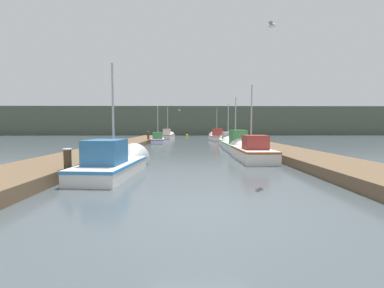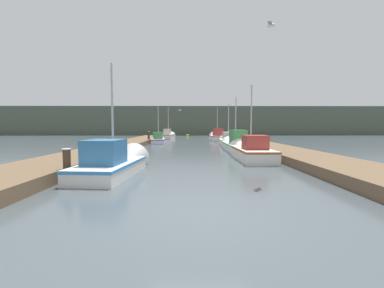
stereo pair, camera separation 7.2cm
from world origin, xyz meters
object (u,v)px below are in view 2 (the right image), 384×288
Objects in this scene: fishing_boat_4 at (158,140)px; fishing_boat_5 at (217,137)px; fishing_boat_6 at (169,136)px; mooring_piling_0 at (67,165)px; channel_buoy at (188,135)px; seagull_1 at (180,110)px; fishing_boat_1 at (249,151)px; seagull_lead at (271,25)px; mooring_piling_1 at (232,138)px; fishing_boat_3 at (228,141)px; fishing_boat_2 at (235,144)px; fishing_boat_0 at (116,163)px; mooring_piling_2 at (149,137)px.

fishing_boat_5 is at bearing 33.52° from fishing_boat_4.
mooring_piling_0 is at bearing -86.15° from fishing_boat_6.
channel_buoy is 19.17m from seagull_1.
channel_buoy is at bearing 105.24° from fishing_boat_5.
fishing_boat_1 is 10.19× the size of seagull_lead.
fishing_boat_5 is 25.35m from seagull_lead.
mooring_piling_1 is at bearing -90.82° from seagull_1.
fishing_boat_3 is at bearing -90.30° from fishing_boat_5.
seagull_1 reaches higher than mooring_piling_1.
fishing_boat_4 is at bearing 155.99° from fishing_boat_3.
fishing_boat_5 is (0.21, 14.40, 0.02)m from fishing_boat_2.
fishing_boat_6 reaches higher than fishing_boat_5.
fishing_boat_1 is at bearing 39.51° from fishing_boat_0.
fishing_boat_1 is 24.26m from fishing_boat_6.
mooring_piling_1 is at bearing 1.57° from fishing_boat_4.
fishing_boat_1 is 4.87× the size of mooring_piling_0.
seagull_lead reaches higher than fishing_boat_0.
fishing_boat_4 is (-0.48, 18.07, -0.02)m from fishing_boat_0.
seagull_1 is at bearing -92.33° from channel_buoy.
fishing_boat_1 is at bearing 38.37° from mooring_piling_0.
fishing_boat_6 reaches higher than fishing_boat_1.
seagull_1 reaches higher than channel_buoy.
seagull_lead reaches higher than mooring_piling_1.
fishing_boat_1 is at bearing -67.54° from fishing_boat_4.
fishing_boat_0 is at bearing -74.02° from seagull_lead.
mooring_piling_2 is (-9.38, -0.67, 0.15)m from mooring_piling_1.
seagull_lead is at bearing -91.00° from fishing_boat_3.
fishing_boat_6 is 9.93m from seagull_1.
fishing_boat_0 is 20.48m from mooring_piling_1.
fishing_boat_4 reaches higher than seagull_1.
mooring_piling_1 is (1.10, 4.45, 0.07)m from fishing_boat_3.
fishing_boat_2 is at bearing -91.68° from fishing_boat_5.
mooring_piling_0 is (-1.09, -29.41, 0.10)m from fishing_boat_6.
fishing_boat_1 is 4.20× the size of mooring_piling_2.
fishing_boat_2 reaches higher than fishing_boat_3.
fishing_boat_2 is 9.83m from mooring_piling_1.
mooring_piling_0 is at bearing -95.64° from channel_buoy.
mooring_piling_1 is at bearing 78.63° from fishing_boat_3.
seagull_lead reaches higher than mooring_piling_0.
fishing_boat_3 is at bearing -30.91° from fishing_boat_4.
fishing_boat_6 is at bearing 105.34° from fishing_boat_1.
fishing_boat_3 is 11.09× the size of seagull_lead.
fishing_boat_5 is 9.78m from mooring_piling_2.
fishing_boat_4 is 8.33m from mooring_piling_1.
seagull_1 is at bearing -71.76° from fishing_boat_6.
fishing_boat_1 is 0.95× the size of fishing_boat_5.
fishing_boat_1 is 9.75m from mooring_piling_0.
fishing_boat_2 is at bearing -155.23° from seagull_lead.
seagull_lead is (7.32, -19.53, 4.67)m from mooring_piling_2.
mooring_piling_0 is 1.12× the size of mooring_piling_1.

